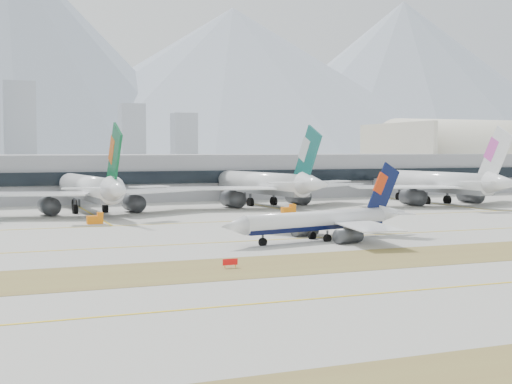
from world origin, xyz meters
name	(u,v)px	position (x,y,z in m)	size (l,w,h in m)	color
ground	(287,236)	(0.00, 0.00, 0.00)	(3000.00, 3000.00, 0.00)	#9A9890
apron_markings	(462,284)	(0.00, -53.95, 0.02)	(360.00, 122.22, 0.06)	olive
taxiing_airliner	(323,221)	(3.48, -8.59, 3.49)	(42.67, 36.55, 14.47)	white
widebody_eva	(91,190)	(-28.34, 62.86, 6.21)	(65.24, 64.11, 23.35)	white
widebody_cathay	(264,185)	(23.32, 69.79, 6.29)	(65.68, 64.89, 23.67)	white
widebody_china_air	(440,184)	(76.19, 56.61, 6.27)	(66.04, 64.77, 23.60)	white
terminal	(152,176)	(0.00, 114.84, 7.50)	(280.00, 43.10, 15.00)	gray
hangar	(480,186)	(154.56, 135.00, 0.14)	(91.00, 60.00, 60.00)	beige
hold_sign_left	(230,262)	(-22.83, -32.00, 0.88)	(2.20, 0.15, 1.35)	red
gse_b	(96,219)	(-31.29, 36.10, 1.05)	(3.55, 2.00, 2.60)	orange
gse_c	(289,210)	(19.26, 42.35, 1.05)	(3.55, 2.00, 2.60)	orange
mountain_ridge	(23,68)	(33.00, 1404.14, 181.85)	(2830.00, 1120.00, 470.00)	#9EA8B7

